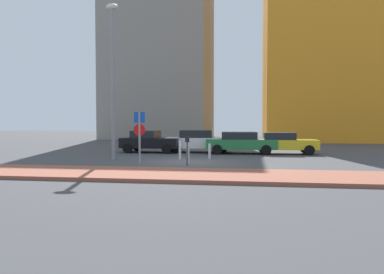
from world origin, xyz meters
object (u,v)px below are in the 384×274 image
Objects in this scene: parking_sign_post at (139,131)px; traffic_bollard_near at (188,155)px; parked_car_white at (199,141)px; parked_car_black at (150,141)px; parked_car_green at (241,142)px; street_lamp at (113,70)px; traffic_bollard_far at (210,151)px; parked_car_yellow at (284,143)px; parking_meter at (187,147)px; traffic_bollard_mid at (180,150)px.

parking_sign_post is 2.71m from traffic_bollard_near.
parked_car_white is 7.18m from traffic_bollard_near.
parked_car_green is (6.17, -0.18, -0.00)m from parked_car_black.
street_lamp is at bearing -99.21° from parked_car_black.
traffic_bollard_far is (3.22, 2.99, -1.21)m from parking_sign_post.
parked_car_yellow is 10.40m from parking_sign_post.
parked_car_black reaches higher than traffic_bollard_near.
parked_car_yellow is at bearing 4.29° from parked_car_green.
traffic_bollard_far is (0.81, 2.64, -0.03)m from traffic_bollard_near.
parking_sign_post reaches higher than parked_car_black.
parked_car_green is at bearing 72.50° from parking_meter.
parking_meter is 1.64× the size of traffic_bollard_far.
street_lamp is at bearing -152.76° from parked_car_yellow.
parked_car_black is at bearing 80.79° from street_lamp.
traffic_bollard_far is at bearing -137.76° from parked_car_yellow.
street_lamp reaches higher than traffic_bollard_far.
parking_sign_post is 2.54× the size of traffic_bollard_mid.
traffic_bollard_near is (4.51, -1.64, -4.50)m from street_lamp.
parking_sign_post is at bearing -137.49° from parked_car_yellow.
parked_car_white is at bearing 105.33° from traffic_bollard_far.
parking_meter is at bearing -63.29° from parked_car_black.
parked_car_green is 7.78m from parking_meter.
parking_sign_post is at bearing 166.09° from parking_meter.
street_lamp is (-0.81, -4.99, 4.20)m from parked_car_black.
parked_car_black is 8.52m from parking_meter.
parked_car_yellow is 3.97× the size of traffic_bollard_mid.
street_lamp reaches higher than parked_car_white.
parking_sign_post is at bearing -79.49° from parked_car_black.
parking_sign_post is 4.40m from street_lamp.
parked_car_white is 4.70m from traffic_bollard_far.
parking_meter is at bearing -86.10° from parked_car_white.
parking_sign_post reaches higher than parking_meter.
parked_car_white is 5.41× the size of traffic_bollard_far.
street_lamp reaches higher than traffic_bollard_near.
parked_car_white is at bearing 93.90° from parking_meter.
parked_car_yellow is 0.48× the size of street_lamp.
parked_car_green is at bearing 66.49° from traffic_bollard_far.
street_lamp is at bearing -145.42° from parked_car_green.
parking_meter reaches higher than traffic_bollard_far.
parking_meter is 1.37× the size of traffic_bollard_mid.
parked_car_green is 4.17m from traffic_bollard_far.
parked_car_green is 5.01× the size of traffic_bollard_near.
traffic_bollard_mid is 1.71m from traffic_bollard_far.
parked_car_white reaches higher than parked_car_yellow.
parking_meter is at bearing -107.50° from parked_car_green.
street_lamp is 5.81m from traffic_bollard_mid.
parking_meter is at bearing -73.11° from traffic_bollard_mid.
parked_car_green reaches higher than parked_car_yellow.
traffic_bollard_near is at bearing -110.94° from parked_car_green.
traffic_bollard_near is at bearing -60.84° from parked_car_black.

